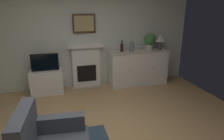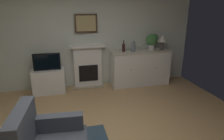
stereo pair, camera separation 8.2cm
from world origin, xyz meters
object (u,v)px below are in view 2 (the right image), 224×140
(table_lamp, at_px, (162,39))
(wine_bottle, at_px, (124,48))
(tv_set, at_px, (47,62))
(wine_glass_left, at_px, (139,47))
(wine_glass_right, at_px, (147,46))
(tv_cabinet, at_px, (49,81))
(potted_plant_small, at_px, (152,40))
(wine_glass_center, at_px, (143,46))
(fireplace_unit, at_px, (88,66))
(sideboard_cabinet, at_px, (140,68))
(framed_picture, at_px, (86,23))
(vase_decorative, at_px, (133,46))

(table_lamp, height_order, wine_bottle, table_lamp)
(wine_bottle, relative_size, tv_set, 0.47)
(wine_glass_left, relative_size, tv_set, 0.27)
(wine_bottle, bearing_deg, wine_glass_right, -6.94)
(wine_glass_right, bearing_deg, table_lamp, 5.86)
(tv_cabinet, height_order, potted_plant_small, potted_plant_small)
(wine_glass_right, bearing_deg, wine_glass_center, 164.79)
(wine_glass_right, xyz_separation_m, potted_plant_small, (0.17, 0.09, 0.13))
(tv_cabinet, bearing_deg, fireplace_unit, 9.45)
(tv_cabinet, bearing_deg, sideboard_cabinet, -0.37)
(framed_picture, bearing_deg, potted_plant_small, -6.01)
(wine_glass_left, bearing_deg, table_lamp, 2.65)
(wine_bottle, relative_size, wine_glass_center, 1.76)
(tv_set, bearing_deg, table_lamp, 0.16)
(wine_glass_right, bearing_deg, potted_plant_small, 27.64)
(framed_picture, xyz_separation_m, wine_bottle, (0.91, -0.19, -0.60))
(tv_cabinet, bearing_deg, table_lamp, -0.29)
(wine_glass_center, bearing_deg, sideboard_cabinet, 155.53)
(wine_bottle, xyz_separation_m, vase_decorative, (0.23, -0.08, 0.03))
(wine_glass_center, xyz_separation_m, potted_plant_small, (0.28, 0.06, 0.13))
(fireplace_unit, xyz_separation_m, sideboard_cabinet, (1.37, -0.18, -0.09))
(fireplace_unit, bearing_deg, tv_cabinet, -170.55)
(potted_plant_small, bearing_deg, framed_picture, 173.99)
(sideboard_cabinet, distance_m, potted_plant_small, 0.78)
(table_lamp, xyz_separation_m, tv_cabinet, (-2.92, 0.02, -0.90))
(wine_glass_center, relative_size, vase_decorative, 0.59)
(wine_glass_left, height_order, potted_plant_small, potted_plant_small)
(sideboard_cabinet, height_order, potted_plant_small, potted_plant_small)
(framed_picture, relative_size, sideboard_cabinet, 0.35)
(wine_bottle, bearing_deg, wine_glass_left, -8.73)
(wine_bottle, height_order, tv_cabinet, wine_bottle)
(vase_decorative, xyz_separation_m, tv_cabinet, (-2.11, 0.06, -0.76))
(wine_glass_center, distance_m, wine_glass_right, 0.11)
(wine_glass_center, bearing_deg, wine_glass_right, -15.21)
(potted_plant_small, bearing_deg, wine_glass_right, -152.36)
(tv_cabinet, bearing_deg, wine_glass_right, -1.39)
(table_lamp, relative_size, tv_set, 0.65)
(fireplace_unit, height_order, tv_set, fireplace_unit)
(table_lamp, bearing_deg, wine_bottle, 178.44)
(fireplace_unit, distance_m, framed_picture, 1.08)
(fireplace_unit, height_order, table_lamp, table_lamp)
(framed_picture, height_order, vase_decorative, framed_picture)
(wine_glass_left, relative_size, wine_glass_right, 1.00)
(table_lamp, bearing_deg, wine_glass_left, -177.35)
(framed_picture, distance_m, sideboard_cabinet, 1.81)
(sideboard_cabinet, height_order, tv_set, tv_set)
(sideboard_cabinet, bearing_deg, tv_cabinet, 179.63)
(wine_glass_right, bearing_deg, wine_bottle, 173.06)
(vase_decorative, relative_size, tv_set, 0.45)
(table_lamp, bearing_deg, wine_glass_center, -178.42)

